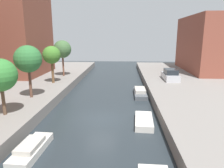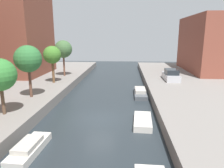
{
  "view_description": "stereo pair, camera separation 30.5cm",
  "coord_description": "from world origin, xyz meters",
  "px_view_note": "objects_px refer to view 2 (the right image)",
  "views": [
    {
      "loc": [
        1.95,
        -16.73,
        7.06
      ],
      "look_at": [
        0.6,
        6.68,
        1.57
      ],
      "focal_mm": 32.88,
      "sensor_mm": 36.0,
      "label": 1
    },
    {
      "loc": [
        2.25,
        -16.71,
        7.06
      ],
      "look_at": [
        0.6,
        6.68,
        1.57
      ],
      "focal_mm": 32.88,
      "sensor_mm": 36.0,
      "label": 2
    }
  ],
  "objects_px": {
    "street_tree_2": "(0,75)",
    "street_tree_3": "(28,59)",
    "street_tree_5": "(63,49)",
    "parked_car": "(171,75)",
    "moored_boat_right_3": "(140,93)",
    "low_block_right": "(218,44)",
    "moored_boat_right_2": "(143,121)",
    "street_tree_4": "(52,55)",
    "moored_boat_left_2": "(29,148)"
  },
  "relations": [
    {
      "from": "street_tree_2",
      "to": "street_tree_3",
      "type": "height_order",
      "value": "street_tree_3"
    },
    {
      "from": "street_tree_5",
      "to": "parked_car",
      "type": "distance_m",
      "value": 16.46
    },
    {
      "from": "street_tree_2",
      "to": "moored_boat_right_3",
      "type": "distance_m",
      "value": 15.29
    },
    {
      "from": "street_tree_3",
      "to": "moored_boat_right_3",
      "type": "bearing_deg",
      "value": 22.44
    },
    {
      "from": "low_block_right",
      "to": "moored_boat_right_3",
      "type": "bearing_deg",
      "value": -136.81
    },
    {
      "from": "street_tree_5",
      "to": "moored_boat_right_2",
      "type": "xyz_separation_m",
      "value": [
        11.06,
        -15.21,
        -4.84
      ]
    },
    {
      "from": "moored_boat_right_2",
      "to": "street_tree_4",
      "type": "bearing_deg",
      "value": 136.89
    },
    {
      "from": "street_tree_5",
      "to": "low_block_right",
      "type": "bearing_deg",
      "value": 14.06
    },
    {
      "from": "street_tree_4",
      "to": "moored_boat_left_2",
      "type": "relative_size",
      "value": 1.28
    },
    {
      "from": "parked_car",
      "to": "moored_boat_right_3",
      "type": "distance_m",
      "value": 6.73
    },
    {
      "from": "low_block_right",
      "to": "moored_boat_right_3",
      "type": "relative_size",
      "value": 3.24
    },
    {
      "from": "street_tree_5",
      "to": "moored_boat_left_2",
      "type": "xyz_separation_m",
      "value": [
        3.75,
        -19.99,
        -4.77
      ]
    },
    {
      "from": "street_tree_4",
      "to": "street_tree_5",
      "type": "height_order",
      "value": "street_tree_5"
    },
    {
      "from": "street_tree_3",
      "to": "street_tree_4",
      "type": "distance_m",
      "value": 6.65
    },
    {
      "from": "street_tree_4",
      "to": "low_block_right",
      "type": "bearing_deg",
      "value": 23.82
    },
    {
      "from": "parked_car",
      "to": "moored_boat_right_3",
      "type": "bearing_deg",
      "value": -133.95
    },
    {
      "from": "moored_boat_right_2",
      "to": "street_tree_3",
      "type": "bearing_deg",
      "value": 161.46
    },
    {
      "from": "moored_boat_right_2",
      "to": "street_tree_2",
      "type": "bearing_deg",
      "value": -174.52
    },
    {
      "from": "low_block_right",
      "to": "street_tree_2",
      "type": "xyz_separation_m",
      "value": [
        -25.4,
        -22.63,
        -1.55
      ]
    },
    {
      "from": "low_block_right",
      "to": "parked_car",
      "type": "height_order",
      "value": "low_block_right"
    },
    {
      "from": "moored_boat_left_2",
      "to": "moored_boat_right_2",
      "type": "distance_m",
      "value": 8.74
    },
    {
      "from": "moored_boat_right_3",
      "to": "moored_boat_right_2",
      "type": "bearing_deg",
      "value": -92.16
    },
    {
      "from": "street_tree_3",
      "to": "parked_car",
      "type": "height_order",
      "value": "street_tree_3"
    },
    {
      "from": "street_tree_3",
      "to": "parked_car",
      "type": "xyz_separation_m",
      "value": [
        15.96,
        9.45,
        -3.2
      ]
    },
    {
      "from": "street_tree_2",
      "to": "parked_car",
      "type": "height_order",
      "value": "street_tree_2"
    },
    {
      "from": "moored_boat_right_2",
      "to": "low_block_right",
      "type": "bearing_deg",
      "value": 56.39
    },
    {
      "from": "street_tree_5",
      "to": "parked_car",
      "type": "bearing_deg",
      "value": -7.3
    },
    {
      "from": "street_tree_5",
      "to": "street_tree_2",
      "type": "bearing_deg",
      "value": -90.0
    },
    {
      "from": "moored_boat_right_2",
      "to": "moored_boat_right_3",
      "type": "xyz_separation_m",
      "value": [
        0.32,
        8.41,
        0.1
      ]
    },
    {
      "from": "street_tree_2",
      "to": "street_tree_3",
      "type": "distance_m",
      "value": 4.82
    },
    {
      "from": "moored_boat_left_2",
      "to": "moored_boat_right_2",
      "type": "height_order",
      "value": "moored_boat_left_2"
    },
    {
      "from": "moored_boat_left_2",
      "to": "moored_boat_right_2",
      "type": "relative_size",
      "value": 1.12
    },
    {
      "from": "street_tree_2",
      "to": "street_tree_3",
      "type": "bearing_deg",
      "value": 90.0
    },
    {
      "from": "low_block_right",
      "to": "street_tree_4",
      "type": "bearing_deg",
      "value": -156.18
    },
    {
      "from": "street_tree_4",
      "to": "parked_car",
      "type": "distance_m",
      "value": 16.48
    },
    {
      "from": "moored_boat_left_2",
      "to": "moored_boat_right_2",
      "type": "bearing_deg",
      "value": 33.16
    },
    {
      "from": "street_tree_4",
      "to": "moored_boat_right_3",
      "type": "xyz_separation_m",
      "value": [
        11.38,
        -1.95,
        -4.28
      ]
    },
    {
      "from": "parked_car",
      "to": "moored_boat_right_2",
      "type": "bearing_deg",
      "value": -110.42
    },
    {
      "from": "street_tree_5",
      "to": "moored_boat_right_3",
      "type": "height_order",
      "value": "street_tree_5"
    },
    {
      "from": "moored_boat_right_2",
      "to": "moored_boat_right_3",
      "type": "bearing_deg",
      "value": 87.84
    },
    {
      "from": "low_block_right",
      "to": "street_tree_2",
      "type": "relative_size",
      "value": 3.31
    },
    {
      "from": "street_tree_3",
      "to": "moored_boat_left_2",
      "type": "xyz_separation_m",
      "value": [
        3.75,
        -8.49,
        -4.53
      ]
    },
    {
      "from": "street_tree_3",
      "to": "moored_boat_left_2",
      "type": "relative_size",
      "value": 1.38
    },
    {
      "from": "street_tree_5",
      "to": "moored_boat_left_2",
      "type": "bearing_deg",
      "value": -79.39
    },
    {
      "from": "street_tree_3",
      "to": "parked_car",
      "type": "relative_size",
      "value": 1.23
    },
    {
      "from": "street_tree_5",
      "to": "moored_boat_left_2",
      "type": "distance_m",
      "value": 20.89
    },
    {
      "from": "street_tree_5",
      "to": "moored_boat_left_2",
      "type": "relative_size",
      "value": 1.44
    },
    {
      "from": "street_tree_3",
      "to": "parked_car",
      "type": "bearing_deg",
      "value": 30.64
    },
    {
      "from": "street_tree_4",
      "to": "moored_boat_left_2",
      "type": "xyz_separation_m",
      "value": [
        3.75,
        -15.13,
        -4.31
      ]
    },
    {
      "from": "low_block_right",
      "to": "street_tree_2",
      "type": "bearing_deg",
      "value": -138.3
    }
  ]
}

